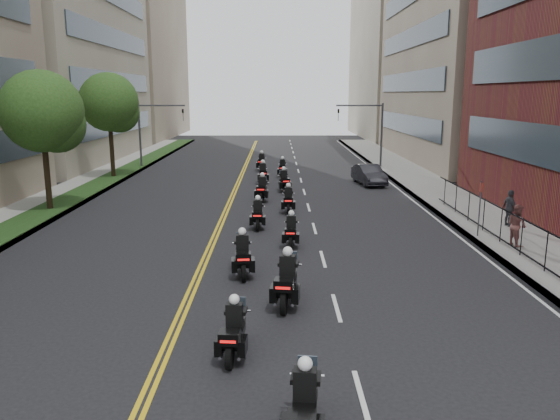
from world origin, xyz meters
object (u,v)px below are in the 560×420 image
at_px(motorcycle_9, 284,182).
at_px(motorcycle_11, 282,169).
at_px(motorcycle_2, 234,332).
at_px(motorcycle_6, 258,215).
at_px(motorcycle_8, 262,190).
at_px(pedestrian_b, 517,225).
at_px(motorcycle_5, 291,232).
at_px(motorcycle_3, 287,283).
at_px(motorcycle_12, 262,163).
at_px(motorcycle_1, 304,410).
at_px(motorcycle_10, 263,174).
at_px(parked_sedan, 369,175).
at_px(motorcycle_4, 243,257).
at_px(motorcycle_7, 288,201).
at_px(pedestrian_c, 510,208).

bearing_deg(motorcycle_9, motorcycle_11, 82.66).
relative_size(motorcycle_2, motorcycle_9, 0.94).
xyz_separation_m(motorcycle_6, motorcycle_8, (0.03, 6.81, 0.05)).
bearing_deg(motorcycle_11, pedestrian_b, -62.41).
distance_m(motorcycle_5, motorcycle_8, 10.11).
bearing_deg(motorcycle_3, motorcycle_12, 100.97).
relative_size(motorcycle_1, motorcycle_3, 0.91).
height_order(motorcycle_5, motorcycle_10, motorcycle_10).
bearing_deg(motorcycle_2, motorcycle_8, 94.26).
bearing_deg(parked_sedan, motorcycle_4, -120.04).
distance_m(motorcycle_1, motorcycle_3, 6.78).
distance_m(motorcycle_5, parked_sedan, 17.25).
relative_size(motorcycle_2, motorcycle_8, 0.91).
bearing_deg(motorcycle_5, pedestrian_b, 0.80).
distance_m(motorcycle_2, motorcycle_8, 20.03).
xyz_separation_m(motorcycle_6, pedestrian_b, (10.96, -3.70, 0.39)).
bearing_deg(motorcycle_8, motorcycle_1, -82.55).
height_order(motorcycle_3, motorcycle_12, motorcycle_3).
height_order(motorcycle_7, pedestrian_b, pedestrian_b).
relative_size(motorcycle_1, motorcycle_10, 0.97).
bearing_deg(parked_sedan, motorcycle_1, -110.26).
bearing_deg(motorcycle_11, motorcycle_7, -86.89).
xyz_separation_m(motorcycle_2, pedestrian_b, (11.10, 9.51, 0.40)).
distance_m(motorcycle_2, motorcycle_7, 16.90).
distance_m(motorcycle_12, pedestrian_c, 24.12).
bearing_deg(motorcycle_1, motorcycle_11, 97.05).
xyz_separation_m(motorcycle_4, motorcycle_9, (1.71, 17.07, -0.02)).
bearing_deg(parked_sedan, motorcycle_6, -128.75).
bearing_deg(motorcycle_1, motorcycle_9, 97.01).
bearing_deg(motorcycle_9, motorcycle_2, -101.41).
bearing_deg(motorcycle_7, motorcycle_2, -94.36).
bearing_deg(parked_sedan, motorcycle_7, -131.15).
bearing_deg(motorcycle_2, motorcycle_12, 95.17).
height_order(motorcycle_1, motorcycle_4, motorcycle_4).
xyz_separation_m(motorcycle_6, motorcycle_9, (1.40, 10.07, 0.02)).
xyz_separation_m(motorcycle_8, motorcycle_10, (-0.12, 6.66, -0.01)).
relative_size(motorcycle_10, pedestrian_b, 1.32).
bearing_deg(parked_sedan, motorcycle_11, 141.12).
xyz_separation_m(motorcycle_1, pedestrian_b, (9.53, 12.95, 0.37)).
distance_m(motorcycle_2, motorcycle_12, 33.57).
bearing_deg(motorcycle_6, motorcycle_7, 66.55).
xyz_separation_m(motorcycle_9, parked_sedan, (6.14, 2.91, 0.05)).
xyz_separation_m(motorcycle_5, motorcycle_11, (-0.16, 19.78, 0.03)).
height_order(motorcycle_6, motorcycle_10, motorcycle_10).
bearing_deg(motorcycle_4, motorcycle_8, 83.18).
bearing_deg(pedestrian_b, motorcycle_12, 9.71).
bearing_deg(motorcycle_4, pedestrian_b, 10.96).
bearing_deg(motorcycle_6, motorcycle_11, 85.19).
relative_size(motorcycle_4, pedestrian_b, 1.33).
distance_m(pedestrian_b, pedestrian_c, 3.58).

